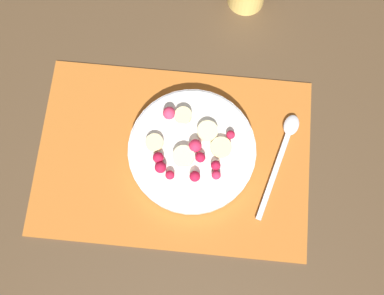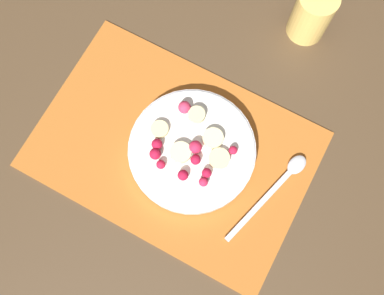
% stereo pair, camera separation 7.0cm
% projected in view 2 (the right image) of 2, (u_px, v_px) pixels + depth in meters
% --- Properties ---
extents(ground_plane, '(3.00, 3.00, 0.00)m').
position_uv_depth(ground_plane, '(174.00, 149.00, 0.73)').
color(ground_plane, '#4C3823').
extents(placemat, '(0.46, 0.31, 0.01)m').
position_uv_depth(placemat, '(174.00, 149.00, 0.73)').
color(placemat, '#B26023').
rests_on(placemat, ground_plane).
extents(fruit_bowl, '(0.21, 0.21, 0.05)m').
position_uv_depth(fruit_bowl, '(192.00, 150.00, 0.71)').
color(fruit_bowl, white).
rests_on(fruit_bowl, placemat).
extents(spoon, '(0.07, 0.19, 0.01)m').
position_uv_depth(spoon, '(281.00, 181.00, 0.71)').
color(spoon, silver).
rests_on(spoon, placemat).
extents(drinking_glass, '(0.07, 0.07, 0.10)m').
position_uv_depth(drinking_glass, '(312.00, 14.00, 0.74)').
color(drinking_glass, '#F4CC66').
rests_on(drinking_glass, ground_plane).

